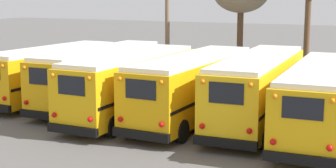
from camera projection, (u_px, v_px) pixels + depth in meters
name	position (u px, v px, depth m)	size (l,w,h in m)	color
ground_plane	(165.00, 117.00, 25.66)	(160.00, 160.00, 0.00)	#5B5956
school_bus_0	(53.00, 72.00, 29.26)	(2.86, 9.45, 3.05)	#E5A00C
school_bus_1	(101.00, 74.00, 28.26)	(2.69, 10.67, 3.11)	#E5A00C
school_bus_2	(132.00, 83.00, 25.37)	(2.54, 10.06, 3.17)	#EAAA0F
school_bus_3	(194.00, 85.00, 24.75)	(2.74, 10.47, 3.14)	#E5A00C
school_bus_4	(258.00, 87.00, 24.06)	(3.09, 10.97, 3.21)	yellow
school_bus_5	(320.00, 98.00, 21.94)	(3.09, 10.82, 3.06)	#EAAA0F
utility_pole	(167.00, 19.00, 35.48)	(1.80, 0.32, 8.38)	#75604C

